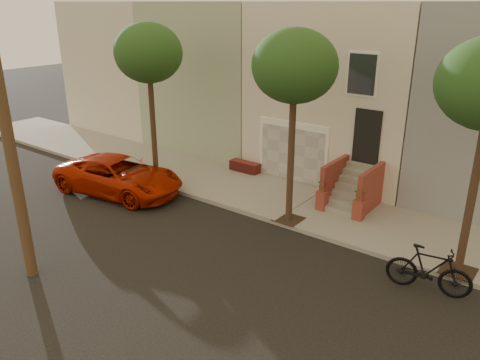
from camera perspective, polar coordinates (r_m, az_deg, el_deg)
The scene contains 7 objects.
ground at distance 14.18m, azimuth -6.12°, elevation -9.61°, with size 90.00×90.00×0.00m, color black.
sidewalk at distance 17.97m, azimuth 5.58°, elevation -2.52°, with size 40.00×3.70×0.15m, color gray.
house_row at distance 22.01m, azimuth 14.14°, elevation 10.99°, with size 33.10×11.70×7.00m.
tree_left at distance 19.02m, azimuth -11.00°, elevation 14.69°, with size 2.70×2.57×6.30m.
tree_mid at distance 14.88m, azimuth 6.60°, elevation 13.34°, with size 2.70×2.57×6.30m.
pickup_truck at distance 19.17m, azimuth -14.41°, elevation 0.51°, with size 2.41×5.22×1.45m, color #AC1900.
motorcycle at distance 13.35m, azimuth 21.83°, elevation -10.01°, with size 0.61×2.15×1.29m, color black.
Camera 1 is at (8.55, -8.79, 7.14)m, focal length 35.37 mm.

